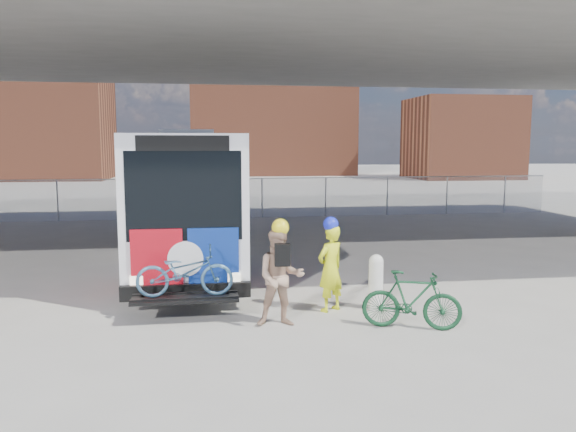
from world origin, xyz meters
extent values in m
plane|color=#9E9991|center=(0.00, 0.00, 0.00)|extent=(160.00, 160.00, 0.00)
cube|color=silver|center=(-2.00, 3.40, 1.95)|extent=(2.55, 12.00, 3.20)
cube|color=black|center=(-2.00, 3.90, 2.59)|extent=(2.61, 11.00, 1.28)
cube|color=black|center=(-2.00, -2.55, 2.33)|extent=(2.24, 0.12, 1.76)
cube|color=black|center=(-2.00, -2.55, 3.36)|extent=(1.78, 0.12, 0.30)
cube|color=black|center=(-2.00, -2.65, 0.45)|extent=(2.55, 0.20, 0.30)
cube|color=#A70C18|center=(-2.55, -2.62, 1.10)|extent=(1.00, 0.08, 1.20)
cube|color=navy|center=(-1.45, -2.62, 1.10)|extent=(1.00, 0.08, 1.20)
cylinder|color=silver|center=(-2.00, -2.64, 1.10)|extent=(0.70, 0.06, 0.70)
cube|color=gray|center=(-2.00, 3.40, 3.62)|extent=(1.28, 7.20, 0.14)
cube|color=black|center=(-2.00, -3.15, 0.45)|extent=(2.00, 0.70, 0.06)
cylinder|color=black|center=(-3.15, -1.00, 0.50)|extent=(0.30, 1.00, 1.00)
cylinder|color=black|center=(-0.85, -1.00, 0.50)|extent=(0.30, 1.00, 1.00)
cylinder|color=black|center=(-3.15, 7.60, 0.50)|extent=(0.30, 1.00, 1.00)
cylinder|color=black|center=(-0.85, 7.60, 0.50)|extent=(0.30, 1.00, 1.00)
cube|color=#A70C18|center=(-3.30, -0.40, 1.30)|extent=(0.06, 2.60, 1.70)
cube|color=navy|center=(-3.30, 1.20, 1.30)|extent=(0.06, 1.40, 1.70)
cube|color=#A70C18|center=(-0.70, -0.40, 1.30)|extent=(0.06, 2.60, 1.70)
cube|color=navy|center=(-0.70, 1.20, 1.30)|extent=(0.06, 1.40, 1.70)
imported|color=#3B6383|center=(-2.00, -3.15, 0.96)|extent=(1.81, 0.64, 0.95)
cube|color=#605E59|center=(0.00, 4.00, 6.75)|extent=(40.00, 16.00, 1.50)
cube|color=#605E59|center=(0.00, 4.00, 7.55)|extent=(40.00, 0.60, 0.80)
cylinder|color=gray|center=(-8.00, 12.00, 0.90)|extent=(0.06, 0.06, 1.80)
cylinder|color=gray|center=(-4.00, 12.00, 0.90)|extent=(0.06, 0.06, 1.80)
cylinder|color=gray|center=(0.00, 12.00, 0.90)|extent=(0.06, 0.06, 1.80)
cylinder|color=gray|center=(4.00, 12.00, 0.90)|extent=(0.06, 0.06, 1.80)
cylinder|color=gray|center=(8.00, 12.00, 0.90)|extent=(0.06, 0.06, 1.80)
cylinder|color=gray|center=(12.00, 12.00, 0.90)|extent=(0.06, 0.06, 1.80)
plane|color=gray|center=(0.00, 12.00, 0.90)|extent=(30.00, 0.00, 30.00)
cube|color=gray|center=(0.00, 12.00, 1.82)|extent=(30.00, 0.05, 0.04)
cube|color=brown|center=(-18.00, 45.00, 5.00)|extent=(14.00, 10.00, 10.00)
cube|color=brown|center=(6.00, 52.00, 6.00)|extent=(18.00, 12.00, 12.00)
cube|color=brown|center=(24.00, 40.00, 4.00)|extent=(10.00, 8.00, 8.00)
cylinder|color=brown|center=(14.00, 55.00, 12.50)|extent=(2.20, 2.20, 25.00)
cylinder|color=beige|center=(1.81, -2.90, 0.49)|extent=(0.29, 0.29, 0.98)
sphere|color=beige|center=(1.81, -2.90, 0.98)|extent=(0.29, 0.29, 0.29)
imported|color=#E3F019|center=(0.86, -2.90, 0.87)|extent=(0.76, 0.70, 1.75)
sphere|color=#1A29E2|center=(0.86, -2.90, 1.77)|extent=(0.30, 0.30, 0.30)
imported|color=tan|center=(-0.25, -3.69, 0.91)|extent=(0.93, 0.75, 1.82)
sphere|color=yellow|center=(-0.25, -3.69, 1.84)|extent=(0.32, 0.32, 0.32)
cube|color=black|center=(-0.24, -3.89, 1.37)|extent=(0.29, 0.18, 0.40)
imported|color=#154225|center=(2.07, -4.22, 0.54)|extent=(1.85, 1.09, 1.07)
camera|label=1|loc=(-1.59, -13.66, 3.32)|focal=35.00mm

